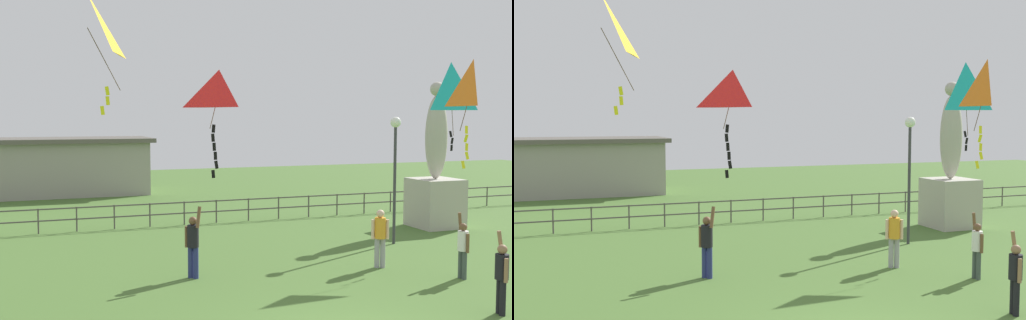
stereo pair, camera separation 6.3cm
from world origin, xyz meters
TOP-DOWN VIEW (x-y plane):
  - statue_monument at (9.30, 10.16)m, footprint 1.75×1.75m
  - lamppost at (5.98, 7.97)m, footprint 0.36×0.36m
  - person_0 at (3.77, 5.30)m, footprint 0.48×0.31m
  - person_2 at (4.06, 0.83)m, footprint 0.34×0.46m
  - person_4 at (-1.57, 6.03)m, footprint 0.41×0.49m
  - person_5 at (5.22, 3.51)m, footprint 0.28×0.46m
  - kite_0 at (-1.25, 4.61)m, footprint 1.08×1.13m
  - kite_1 at (-4.31, 4.45)m, footprint 1.19×1.30m
  - kite_2 at (6.99, 6.42)m, footprint 1.14×0.85m
  - kite_4 at (4.94, 2.95)m, footprint 0.62×0.85m
  - waterfront_railing at (-0.44, 14.00)m, footprint 36.02×0.06m
  - pavilion_building at (-4.93, 26.00)m, footprint 11.21×5.15m

SIDE VIEW (x-z plane):
  - waterfront_railing at x=-0.44m, z-range 0.15..1.10m
  - person_5 at x=5.22m, z-range 0.00..1.77m
  - person_2 at x=4.06m, z-range 0.00..1.83m
  - person_0 at x=3.77m, z-range 0.13..1.81m
  - person_4 at x=-1.57m, z-range 0.00..1.97m
  - pavilion_building at x=-4.93m, z-range 0.02..3.22m
  - statue_monument at x=9.30m, z-range -1.11..4.63m
  - lamppost at x=5.98m, z-range 1.00..5.35m
  - kite_0 at x=-1.25m, z-range 3.59..6.17m
  - kite_4 at x=4.94m, z-range 3.70..6.44m
  - kite_2 at x=6.99m, z-range 3.85..6.64m
  - kite_1 at x=-4.31m, z-range 4.95..7.58m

